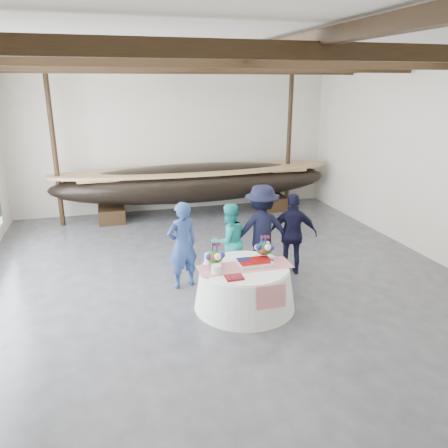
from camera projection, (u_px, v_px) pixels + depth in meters
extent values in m
cube|color=#3D3D42|center=(227.00, 285.00, 8.92)|extent=(10.00, 12.00, 0.01)
cube|color=silver|center=(175.00, 139.00, 13.72)|extent=(10.00, 0.02, 4.50)
cube|color=silver|center=(447.00, 164.00, 9.51)|extent=(0.02, 12.00, 4.50)
cube|color=white|center=(228.00, 49.00, 7.53)|extent=(10.00, 12.00, 0.01)
cube|color=black|center=(323.00, 51.00, 4.40)|extent=(9.80, 0.12, 0.18)
cube|color=black|center=(246.00, 62.00, 6.69)|extent=(9.80, 0.12, 0.18)
cube|color=black|center=(207.00, 67.00, 8.98)|extent=(9.80, 0.12, 0.18)
cube|color=black|center=(185.00, 70.00, 11.27)|extent=(9.80, 0.12, 0.18)
cube|color=black|center=(228.00, 56.00, 7.57)|extent=(0.15, 11.76, 0.15)
cylinder|color=black|center=(54.00, 147.00, 12.00)|extent=(0.14, 0.14, 4.50)
cylinder|color=black|center=(289.00, 139.00, 13.79)|extent=(0.14, 0.14, 4.50)
cube|color=black|center=(112.00, 214.00, 12.98)|extent=(0.75, 0.97, 0.43)
cube|color=black|center=(273.00, 202.00, 14.30)|extent=(0.75, 0.97, 0.43)
ellipsoid|color=black|center=(196.00, 183.00, 13.40)|extent=(8.59, 1.72, 1.18)
cube|color=#9E7A4C|center=(196.00, 172.00, 13.30)|extent=(6.87, 1.13, 0.06)
cone|color=white|center=(245.00, 287.00, 7.98)|extent=(1.85, 1.85, 0.76)
cylinder|color=white|center=(245.00, 268.00, 7.86)|extent=(1.57, 1.57, 0.04)
cube|color=red|center=(245.00, 266.00, 7.85)|extent=(1.71, 0.56, 0.01)
cube|color=white|center=(255.00, 263.00, 7.93)|extent=(0.60, 0.40, 0.07)
cylinder|color=white|center=(217.00, 269.00, 7.55)|extent=(0.18, 0.18, 0.16)
cylinder|color=white|center=(209.00, 259.00, 7.97)|extent=(0.18, 0.18, 0.19)
cube|color=maroon|center=(234.00, 277.00, 7.38)|extent=(0.30, 0.24, 0.03)
cone|color=silver|center=(272.00, 263.00, 7.85)|extent=(0.09, 0.09, 0.12)
imported|color=navy|center=(182.00, 245.00, 8.63)|extent=(0.75, 0.60, 1.77)
imported|color=#22B4AD|center=(229.00, 241.00, 9.06)|extent=(0.91, 0.78, 1.62)
imported|color=black|center=(261.00, 231.00, 9.18)|extent=(1.34, 0.86, 1.96)
imported|color=black|center=(293.00, 234.00, 9.26)|extent=(1.12, 0.72, 1.76)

